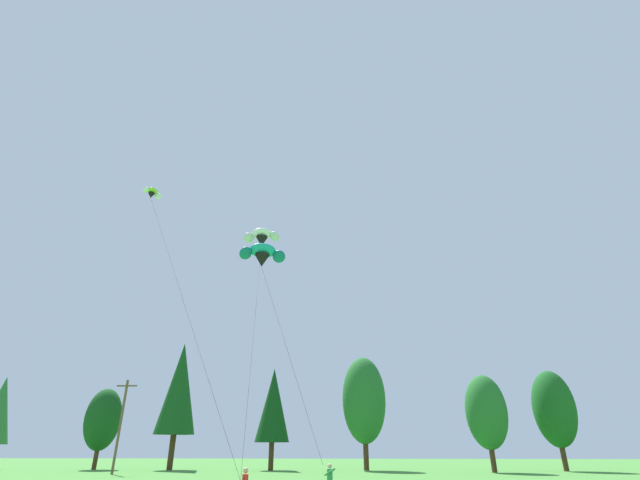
{
  "coord_description": "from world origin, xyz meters",
  "views": [
    {
      "loc": [
        2.95,
        -0.39,
        2.43
      ],
      "look_at": [
        1.53,
        21.73,
        12.64
      ],
      "focal_mm": 25.34,
      "sensor_mm": 36.0,
      "label": 1
    }
  ],
  "objects_px": {
    "parafoil_kite_mid_teal": "(262,255)",
    "parafoil_kite_high_white": "(262,237)",
    "kite_flyer_mid": "(330,479)",
    "parafoil_kite_far_lime_white": "(152,193)",
    "utility_pole": "(121,423)"
  },
  "relations": [
    {
      "from": "kite_flyer_mid",
      "to": "parafoil_kite_far_lime_white",
      "type": "xyz_separation_m",
      "value": [
        -17.16,
        10.29,
        23.36
      ]
    },
    {
      "from": "utility_pole",
      "to": "parafoil_kite_mid_teal",
      "type": "bearing_deg",
      "value": -41.09
    },
    {
      "from": "utility_pole",
      "to": "parafoil_kite_high_white",
      "type": "relative_size",
      "value": 0.42
    },
    {
      "from": "parafoil_kite_mid_teal",
      "to": "parafoil_kite_far_lime_white",
      "type": "distance_m",
      "value": 13.6
    },
    {
      "from": "kite_flyer_mid",
      "to": "utility_pole",
      "type": "bearing_deg",
      "value": 134.3
    },
    {
      "from": "utility_pole",
      "to": "parafoil_kite_mid_teal",
      "type": "distance_m",
      "value": 25.46
    },
    {
      "from": "kite_flyer_mid",
      "to": "parafoil_kite_far_lime_white",
      "type": "relative_size",
      "value": 0.07
    },
    {
      "from": "parafoil_kite_mid_teal",
      "to": "parafoil_kite_far_lime_white",
      "type": "bearing_deg",
      "value": 171.4
    },
    {
      "from": "parafoil_kite_mid_teal",
      "to": "parafoil_kite_high_white",
      "type": "bearing_deg",
      "value": 102.97
    },
    {
      "from": "parafoil_kite_mid_teal",
      "to": "parafoil_kite_far_lime_white",
      "type": "height_order",
      "value": "parafoil_kite_far_lime_white"
    },
    {
      "from": "utility_pole",
      "to": "kite_flyer_mid",
      "type": "relative_size",
      "value": 5.34
    },
    {
      "from": "parafoil_kite_high_white",
      "to": "parafoil_kite_mid_teal",
      "type": "relative_size",
      "value": 1.32
    },
    {
      "from": "parafoil_kite_high_white",
      "to": "parafoil_kite_mid_teal",
      "type": "xyz_separation_m",
      "value": [
        1.58,
        -6.86,
        -4.89
      ]
    },
    {
      "from": "kite_flyer_mid",
      "to": "parafoil_kite_far_lime_white",
      "type": "distance_m",
      "value": 30.76
    },
    {
      "from": "parafoil_kite_high_white",
      "to": "parafoil_kite_far_lime_white",
      "type": "relative_size",
      "value": 0.91
    }
  ]
}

